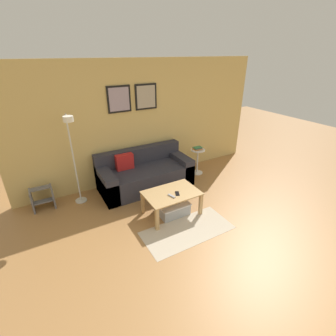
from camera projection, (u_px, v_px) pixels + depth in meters
name	position (u px, v px, depth m)	size (l,w,h in m)	color
ground_plane	(263.00, 282.00, 3.11)	(16.00, 16.00, 0.00)	#A87542
wall_back	(145.00, 122.00, 5.24)	(5.60, 0.09, 2.55)	#D6B76B
area_rug	(187.00, 230.00, 3.99)	(1.49, 0.70, 0.01)	#C1B299
couch	(145.00, 174.00, 5.18)	(1.93, 0.87, 0.79)	#2D2D38
coffee_table	(172.00, 196.00, 4.27)	(0.95, 0.63, 0.43)	tan
storage_bin	(172.00, 207.00, 4.39)	(0.55, 0.46, 0.22)	#9EA3A8
floor_lamp	(73.00, 150.00, 4.20)	(0.22, 0.43, 1.73)	silver
side_table	(197.00, 159.00, 5.73)	(0.33, 0.33, 0.60)	white
book_stack	(197.00, 148.00, 5.62)	(0.21, 0.19, 0.05)	#D18438
remote_control	(172.00, 196.00, 4.12)	(0.04, 0.15, 0.02)	#99999E
cell_phone	(177.00, 193.00, 4.21)	(0.07, 0.14, 0.01)	black
step_stool	(43.00, 198.00, 4.48)	(0.38, 0.30, 0.40)	slate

